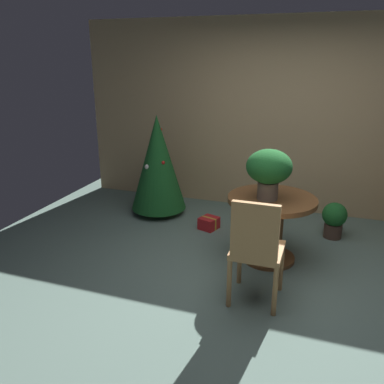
{
  "coord_description": "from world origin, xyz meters",
  "views": [
    {
      "loc": [
        0.51,
        -3.35,
        2.09
      ],
      "look_at": [
        -0.75,
        0.3,
        0.77
      ],
      "focal_mm": 37.32,
      "sensor_mm": 36.0,
      "label": 1
    }
  ],
  "objects_px": {
    "flower_vase": "(269,169)",
    "wooden_chair_near": "(256,247)",
    "gift_box_red": "(209,223)",
    "potted_plant": "(334,218)",
    "round_dining_table": "(271,221)",
    "holiday_tree": "(158,163)"
  },
  "relations": [
    {
      "from": "flower_vase",
      "to": "wooden_chair_near",
      "type": "height_order",
      "value": "flower_vase"
    },
    {
      "from": "gift_box_red",
      "to": "potted_plant",
      "type": "distance_m",
      "value": 1.52
    },
    {
      "from": "round_dining_table",
      "to": "holiday_tree",
      "type": "xyz_separation_m",
      "value": [
        -1.66,
        0.85,
        0.28
      ]
    },
    {
      "from": "wooden_chair_near",
      "to": "gift_box_red",
      "type": "xyz_separation_m",
      "value": [
        -0.84,
        1.42,
        -0.48
      ]
    },
    {
      "from": "flower_vase",
      "to": "wooden_chair_near",
      "type": "distance_m",
      "value": 0.93
    },
    {
      "from": "round_dining_table",
      "to": "potted_plant",
      "type": "bearing_deg",
      "value": 51.21
    },
    {
      "from": "potted_plant",
      "to": "flower_vase",
      "type": "bearing_deg",
      "value": -128.53
    },
    {
      "from": "round_dining_table",
      "to": "potted_plant",
      "type": "height_order",
      "value": "round_dining_table"
    },
    {
      "from": "round_dining_table",
      "to": "gift_box_red",
      "type": "bearing_deg",
      "value": 146.44
    },
    {
      "from": "round_dining_table",
      "to": "potted_plant",
      "type": "xyz_separation_m",
      "value": [
        0.65,
        0.81,
        -0.21
      ]
    },
    {
      "from": "potted_plant",
      "to": "round_dining_table",
      "type": "bearing_deg",
      "value": -128.79
    },
    {
      "from": "gift_box_red",
      "to": "potted_plant",
      "type": "xyz_separation_m",
      "value": [
        1.49,
        0.25,
        0.17
      ]
    },
    {
      "from": "wooden_chair_near",
      "to": "holiday_tree",
      "type": "distance_m",
      "value": 2.4
    },
    {
      "from": "holiday_tree",
      "to": "round_dining_table",
      "type": "bearing_deg",
      "value": -27.15
    },
    {
      "from": "gift_box_red",
      "to": "wooden_chair_near",
      "type": "bearing_deg",
      "value": -59.33
    },
    {
      "from": "wooden_chair_near",
      "to": "potted_plant",
      "type": "relative_size",
      "value": 2.25
    },
    {
      "from": "round_dining_table",
      "to": "flower_vase",
      "type": "height_order",
      "value": "flower_vase"
    },
    {
      "from": "flower_vase",
      "to": "gift_box_red",
      "type": "bearing_deg",
      "value": 142.05
    },
    {
      "from": "wooden_chair_near",
      "to": "gift_box_red",
      "type": "height_order",
      "value": "wooden_chair_near"
    },
    {
      "from": "holiday_tree",
      "to": "gift_box_red",
      "type": "relative_size",
      "value": 5.06
    },
    {
      "from": "holiday_tree",
      "to": "gift_box_red",
      "type": "xyz_separation_m",
      "value": [
        0.82,
        -0.29,
        -0.65
      ]
    },
    {
      "from": "round_dining_table",
      "to": "wooden_chair_near",
      "type": "relative_size",
      "value": 0.93
    }
  ]
}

